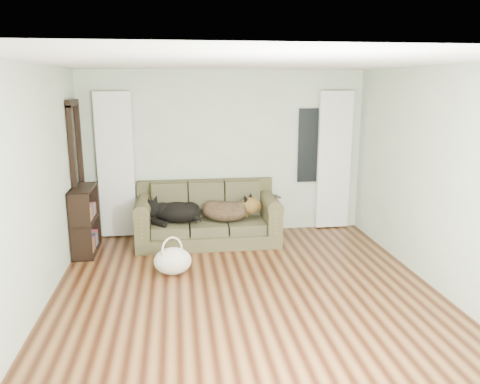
{
  "coord_description": "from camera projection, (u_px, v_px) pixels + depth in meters",
  "views": [
    {
      "loc": [
        -0.76,
        -4.9,
        2.4
      ],
      "look_at": [
        0.13,
        1.6,
        0.86
      ],
      "focal_mm": 35.0,
      "sensor_mm": 36.0,
      "label": 1
    }
  ],
  "objects": [
    {
      "name": "curtain_right",
      "position": [
        334.0,
        161.0,
        7.68
      ],
      "size": [
        0.55,
        0.08,
        2.25
      ],
      "primitive_type": "cube",
      "color": "white",
      "rests_on": "ground"
    },
    {
      "name": "tv_remote",
      "position": [
        278.0,
        197.0,
        7.03
      ],
      "size": [
        0.07,
        0.18,
        0.02
      ],
      "primitive_type": "cube",
      "rotation": [
        0.0,
        0.0,
        0.13
      ],
      "color": "black",
      "rests_on": "sofa"
    },
    {
      "name": "wall_back",
      "position": [
        225.0,
        153.0,
        7.49
      ],
      "size": [
        4.5,
        0.04,
        2.6
      ],
      "primitive_type": "cube",
      "color": "beige",
      "rests_on": "ground"
    },
    {
      "name": "dog_shepherd",
      "position": [
        227.0,
        211.0,
        7.12
      ],
      "size": [
        0.88,
        0.76,
        0.33
      ],
      "primitive_type": "ellipsoid",
      "rotation": [
        0.0,
        0.0,
        2.75
      ],
      "color": "black",
      "rests_on": "sofa"
    },
    {
      "name": "wall_left",
      "position": [
        31.0,
        193.0,
        4.78
      ],
      "size": [
        0.04,
        5.0,
        2.6
      ],
      "primitive_type": "cube",
      "color": "beige",
      "rests_on": "ground"
    },
    {
      "name": "curtain_left",
      "position": [
        116.0,
        166.0,
        7.22
      ],
      "size": [
        0.55,
        0.08,
        2.25
      ],
      "primitive_type": "cube",
      "color": "white",
      "rests_on": "ground"
    },
    {
      "name": "sofa",
      "position": [
        208.0,
        214.0,
        7.13
      ],
      "size": [
        2.14,
        0.92,
        0.88
      ],
      "primitive_type": "cube",
      "color": "brown",
      "rests_on": "floor"
    },
    {
      "name": "door_casing",
      "position": [
        78.0,
        178.0,
        6.82
      ],
      "size": [
        0.07,
        0.6,
        2.1
      ],
      "primitive_type": "cube",
      "color": "black",
      "rests_on": "ground"
    },
    {
      "name": "floor",
      "position": [
        248.0,
        297.0,
        5.37
      ],
      "size": [
        5.0,
        5.0,
        0.0
      ],
      "primitive_type": "plane",
      "color": "#32160A",
      "rests_on": "ground"
    },
    {
      "name": "wall_right",
      "position": [
        441.0,
        181.0,
        5.37
      ],
      "size": [
        0.04,
        5.0,
        2.6
      ],
      "primitive_type": "cube",
      "color": "beige",
      "rests_on": "ground"
    },
    {
      "name": "tote_bag",
      "position": [
        173.0,
        262.0,
        5.98
      ],
      "size": [
        0.58,
        0.51,
        0.35
      ],
      "primitive_type": "ellipsoid",
      "rotation": [
        0.0,
        0.0,
        0.34
      ],
      "color": "beige",
      "rests_on": "floor"
    },
    {
      "name": "bookshelf",
      "position": [
        85.0,
        219.0,
        6.68
      ],
      "size": [
        0.36,
        0.79,
        0.96
      ],
      "primitive_type": "cube",
      "rotation": [
        0.0,
        0.0,
        -0.09
      ],
      "color": "black",
      "rests_on": "floor"
    },
    {
      "name": "window_pane",
      "position": [
        313.0,
        146.0,
        7.63
      ],
      "size": [
        0.5,
        0.03,
        1.2
      ],
      "primitive_type": "cube",
      "color": "black",
      "rests_on": "wall_back"
    },
    {
      "name": "dog_black_lab",
      "position": [
        175.0,
        213.0,
        7.04
      ],
      "size": [
        0.86,
        0.73,
        0.31
      ],
      "primitive_type": "ellipsoid",
      "rotation": [
        0.0,
        0.0,
        -0.35
      ],
      "color": "black",
      "rests_on": "sofa"
    },
    {
      "name": "ceiling",
      "position": [
        249.0,
        63.0,
        4.78
      ],
      "size": [
        5.0,
        5.0,
        0.0
      ],
      "primitive_type": "plane",
      "color": "white",
      "rests_on": "ground"
    }
  ]
}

